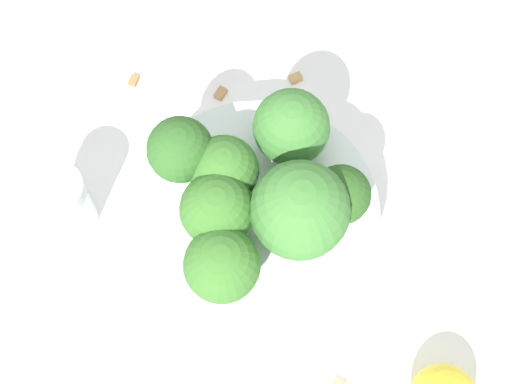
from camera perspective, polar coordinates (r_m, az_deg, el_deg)
ground_plane at (r=0.57m, az=-0.00°, el=-2.98°), size 3.00×3.00×0.00m
bowl at (r=0.55m, az=-0.00°, el=-2.20°), size 0.15×0.15×0.05m
broccoli_floret_0 at (r=0.48m, az=-2.29°, el=-4.96°), size 0.04×0.04×0.06m
broccoli_floret_1 at (r=0.52m, az=2.37°, el=4.30°), size 0.05×0.05×0.05m
broccoli_floret_2 at (r=0.49m, az=-2.60°, el=-1.22°), size 0.04×0.04×0.06m
broccoli_floret_3 at (r=0.48m, az=2.94°, el=-1.26°), size 0.06×0.06×0.07m
broccoli_floret_4 at (r=0.50m, az=-2.14°, el=1.37°), size 0.04×0.04×0.05m
broccoli_floret_5 at (r=0.50m, az=-5.07°, el=2.75°), size 0.04×0.04×0.06m
broccoli_floret_6 at (r=0.50m, az=5.68°, el=-0.21°), size 0.04×0.04×0.05m
pepper_shaker at (r=0.56m, az=-12.60°, el=-0.71°), size 0.03×0.03×0.06m
almond_crumb_0 at (r=0.55m, az=5.58°, el=-12.65°), size 0.01×0.01×0.01m
almond_crumb_1 at (r=0.61m, az=2.66°, el=7.69°), size 0.01×0.01×0.01m
almond_crumb_2 at (r=0.61m, az=-2.38°, el=6.68°), size 0.01×0.01×0.01m
almond_crumb_4 at (r=0.62m, az=-8.19°, el=7.44°), size 0.01×0.01×0.01m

